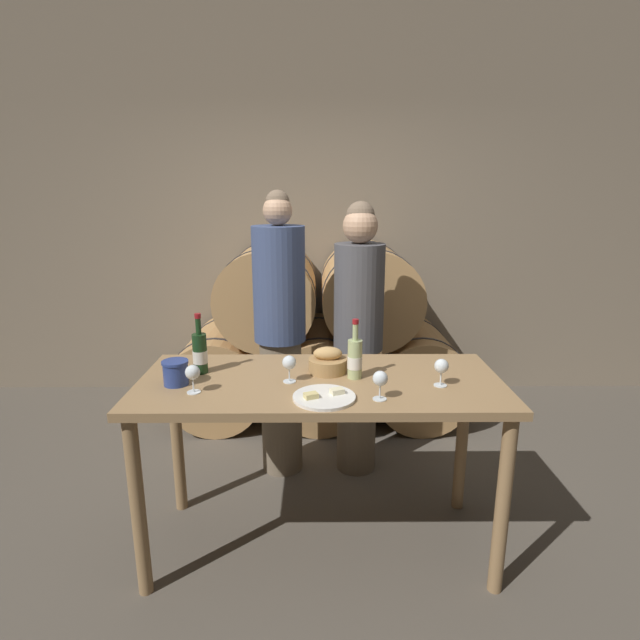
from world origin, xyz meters
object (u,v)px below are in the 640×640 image
at_px(tasting_table, 320,403).
at_px(wine_glass_center, 380,380).
at_px(person_right, 358,337).
at_px(person_left, 280,334).
at_px(blue_crock, 176,372).
at_px(wine_glass_right, 441,367).
at_px(wine_bottle_white, 355,358).
at_px(wine_glass_far_left, 193,373).
at_px(cheese_plate, 324,397).
at_px(bread_basket, 328,362).
at_px(wine_glass_left, 289,363).
at_px(wine_bottle_red, 200,353).

distance_m(tasting_table, wine_glass_center, 0.40).
bearing_deg(person_right, person_left, -179.97).
xyz_separation_m(blue_crock, wine_glass_right, (1.21, -0.02, 0.03)).
distance_m(wine_bottle_white, wine_glass_far_left, 0.74).
height_order(tasting_table, person_right, person_right).
bearing_deg(person_right, cheese_plate, -103.00).
xyz_separation_m(wine_bottle_white, bread_basket, (-0.13, 0.08, -0.05)).
xyz_separation_m(person_left, wine_glass_center, (0.49, -0.98, 0.08)).
xyz_separation_m(blue_crock, bread_basket, (0.70, 0.16, -0.01)).
bearing_deg(wine_glass_center, blue_crock, 169.07).
xyz_separation_m(person_left, wine_glass_left, (0.10, -0.77, 0.08)).
height_order(person_right, cheese_plate, person_right).
bearing_deg(tasting_table, bread_basket, 69.54).
bearing_deg(blue_crock, wine_bottle_white, 5.47).
bearing_deg(cheese_plate, blue_crock, 165.99).
relative_size(blue_crock, wine_glass_left, 0.94).
distance_m(wine_bottle_white, wine_glass_center, 0.27).
distance_m(wine_bottle_red, wine_glass_center, 0.89).
bearing_deg(blue_crock, wine_glass_center, -10.93).
relative_size(tasting_table, person_left, 0.96).
relative_size(wine_glass_left, wine_glass_center, 1.00).
relative_size(person_left, wine_bottle_white, 6.17).
bearing_deg(cheese_plate, wine_glass_left, 128.73).
relative_size(wine_glass_far_left, wine_glass_left, 1.00).
xyz_separation_m(tasting_table, wine_bottle_white, (0.16, 0.02, 0.22)).
bearing_deg(cheese_plate, tasting_table, 93.79).
distance_m(tasting_table, wine_bottle_white, 0.27).
bearing_deg(wine_glass_left, blue_crock, -176.80).
bearing_deg(wine_glass_left, cheese_plate, -51.27).
bearing_deg(wine_glass_left, person_right, 63.73).
height_order(cheese_plate, wine_glass_far_left, wine_glass_far_left).
relative_size(cheese_plate, wine_glass_right, 2.11).
xyz_separation_m(person_left, blue_crock, (-0.42, -0.80, 0.06)).
distance_m(blue_crock, cheese_plate, 0.70).
distance_m(wine_bottle_white, blue_crock, 0.83).
bearing_deg(wine_glass_far_left, person_right, 48.52).
xyz_separation_m(person_left, wine_glass_far_left, (-0.32, -0.90, 0.08)).
distance_m(wine_bottle_red, bread_basket, 0.62).
bearing_deg(wine_bottle_white, wine_bottle_red, 174.29).
xyz_separation_m(cheese_plate, wine_glass_right, (0.53, 0.14, 0.08)).
distance_m(tasting_table, wine_bottle_red, 0.63).
bearing_deg(wine_bottle_white, wine_glass_far_left, -166.27).
relative_size(person_left, wine_glass_far_left, 13.88).
xyz_separation_m(wine_glass_left, wine_glass_center, (0.39, -0.20, 0.00)).
bearing_deg(person_left, wine_glass_center, -63.30).
xyz_separation_m(wine_glass_far_left, wine_glass_center, (0.81, -0.08, 0.00)).
distance_m(wine_glass_far_left, wine_glass_right, 1.11).
bearing_deg(tasting_table, wine_glass_right, -8.69).
bearing_deg(person_right, wine_bottle_red, -141.58).
height_order(tasting_table, wine_glass_center, wine_glass_center).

